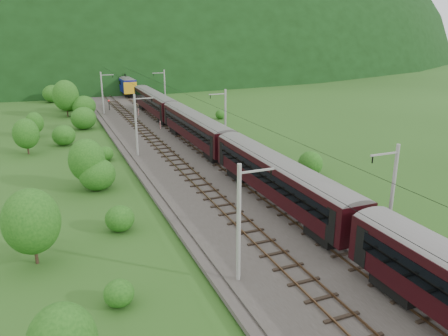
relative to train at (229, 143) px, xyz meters
name	(u,v)px	position (x,y,z in m)	size (l,w,h in m)	color
ground	(317,265)	(-2.40, -21.75, -3.62)	(600.00, 600.00, 0.00)	#244716
railbed	(255,211)	(-2.40, -11.75, -3.47)	(14.00, 220.00, 0.30)	#38332D
track_left	(231,213)	(-4.80, -11.75, -3.25)	(2.40, 220.00, 0.27)	brown
track_right	(278,205)	(0.00, -11.75, -3.25)	(2.40, 220.00, 0.27)	brown
catenary_left	(137,124)	(-8.52, 10.25, 0.88)	(2.54, 192.28, 8.00)	gray
catenary_right	(225,117)	(3.72, 10.25, 0.88)	(2.54, 192.28, 8.00)	gray
overhead_wires	(257,138)	(-2.40, -11.75, 3.48)	(4.83, 198.00, 0.03)	black
mountain_main	(69,57)	(-2.40, 238.25, -3.62)	(504.00, 360.00, 244.00)	black
train	(229,143)	(0.00, 0.00, 0.00)	(3.07, 147.87, 5.34)	black
hazard_post_near	(138,112)	(-2.71, 37.91, -2.64)	(0.15, 0.15, 1.37)	red
hazard_post_far	(160,125)	(-1.81, 24.79, -2.67)	(0.14, 0.14, 1.31)	red
signal	(109,104)	(-7.04, 45.69, -2.10)	(0.23, 0.23, 2.08)	black
vegetation_left	(71,152)	(-17.00, 6.47, -1.04)	(14.20, 148.69, 6.97)	#1C4D14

